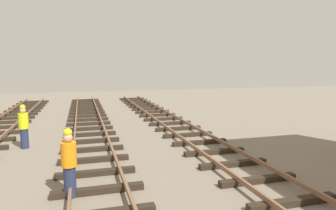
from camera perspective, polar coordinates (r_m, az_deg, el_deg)
name	(u,v)px	position (r m, az deg, el deg)	size (l,w,h in m)	color
track_worker_foreground	(69,163)	(8.42, -18.30, -10.50)	(0.40, 0.40, 1.87)	#262D4C
track_worker_distant	(24,127)	(13.97, -25.74, -3.74)	(0.40, 0.40, 1.87)	#262D4C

